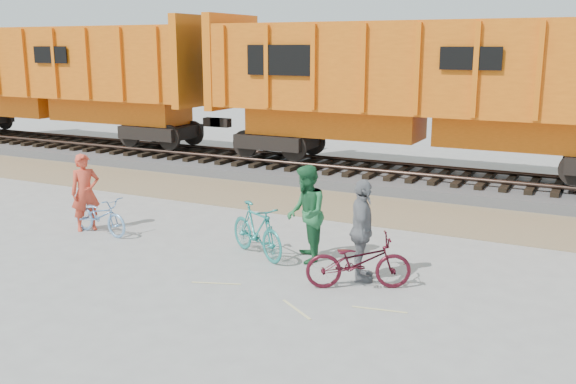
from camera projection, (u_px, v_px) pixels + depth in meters
name	position (u px, v px, depth m)	size (l,w,h in m)	color
ground	(286.00, 278.00, 11.74)	(120.00, 120.00, 0.00)	#9E9E99
gravel_strip	(383.00, 211.00, 16.52)	(120.00, 3.00, 0.02)	#95805C
ballast_bed	(420.00, 180.00, 19.54)	(120.00, 4.00, 0.30)	slate
track	(421.00, 170.00, 19.47)	(120.00, 2.60, 0.24)	black
hopper_car_left	(57.00, 76.00, 25.42)	(14.00, 3.13, 4.65)	black
hopper_car_center	(431.00, 86.00, 18.81)	(14.00, 3.13, 4.65)	black
bicycle_blue	(100.00, 215.00, 14.43)	(0.57, 1.64, 0.86)	#75A5D8
bicycle_teal	(257.00, 230.00, 12.87)	(0.51, 1.81, 1.09)	teal
bicycle_maroon	(358.00, 262.00, 11.18)	(0.64, 1.84, 0.97)	#450E1A
person_solo	(85.00, 192.00, 14.64)	(0.65, 0.43, 1.78)	#CE4029
person_man	(306.00, 214.00, 12.51)	(0.93, 0.73, 1.92)	#236538
person_woman	(362.00, 231.00, 11.47)	(1.09, 0.45, 1.86)	slate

